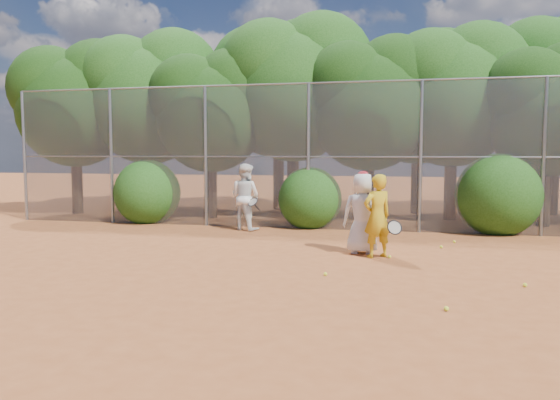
# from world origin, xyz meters

# --- Properties ---
(ground) EXTENTS (80.00, 80.00, 0.00)m
(ground) POSITION_xyz_m (0.00, 0.00, 0.00)
(ground) COLOR #9C4D23
(ground) RESTS_ON ground
(fence_back) EXTENTS (20.05, 0.09, 4.03)m
(fence_back) POSITION_xyz_m (-0.12, 6.00, 2.05)
(fence_back) COLOR gray
(fence_back) RESTS_ON ground
(tree_0) EXTENTS (4.38, 3.81, 6.00)m
(tree_0) POSITION_xyz_m (-9.44, 8.04, 3.93)
(tree_0) COLOR black
(tree_0) RESTS_ON ground
(tree_1) EXTENTS (4.64, 4.03, 6.35)m
(tree_1) POSITION_xyz_m (-6.94, 8.54, 4.16)
(tree_1) COLOR black
(tree_1) RESTS_ON ground
(tree_2) EXTENTS (3.99, 3.47, 5.47)m
(tree_2) POSITION_xyz_m (-4.45, 7.83, 3.58)
(tree_2) COLOR black
(tree_2) RESTS_ON ground
(tree_3) EXTENTS (4.89, 4.26, 6.70)m
(tree_3) POSITION_xyz_m (-1.94, 8.84, 4.40)
(tree_3) COLOR black
(tree_3) RESTS_ON ground
(tree_4) EXTENTS (4.19, 3.64, 5.73)m
(tree_4) POSITION_xyz_m (0.55, 8.24, 3.76)
(tree_4) COLOR black
(tree_4) RESTS_ON ground
(tree_5) EXTENTS (4.51, 3.92, 6.17)m
(tree_5) POSITION_xyz_m (3.06, 9.04, 4.05)
(tree_5) COLOR black
(tree_5) RESTS_ON ground
(tree_6) EXTENTS (3.86, 3.36, 5.29)m
(tree_6) POSITION_xyz_m (5.55, 8.03, 3.47)
(tree_6) COLOR black
(tree_6) RESTS_ON ground
(tree_9) EXTENTS (4.83, 4.20, 6.62)m
(tree_9) POSITION_xyz_m (-7.94, 10.84, 4.34)
(tree_9) COLOR black
(tree_9) RESTS_ON ground
(tree_10) EXTENTS (5.15, 4.48, 7.06)m
(tree_10) POSITION_xyz_m (-2.93, 11.05, 4.63)
(tree_10) COLOR black
(tree_10) RESTS_ON ground
(tree_11) EXTENTS (4.64, 4.03, 6.35)m
(tree_11) POSITION_xyz_m (2.06, 10.64, 4.16)
(tree_11) COLOR black
(tree_11) RESTS_ON ground
(tree_12) EXTENTS (5.02, 4.37, 6.88)m
(tree_12) POSITION_xyz_m (6.56, 11.24, 4.51)
(tree_12) COLOR black
(tree_12) RESTS_ON ground
(bush_0) EXTENTS (2.00, 2.00, 2.00)m
(bush_0) POSITION_xyz_m (-6.00, 6.30, 1.00)
(bush_0) COLOR #1A4611
(bush_0) RESTS_ON ground
(bush_1) EXTENTS (1.80, 1.80, 1.80)m
(bush_1) POSITION_xyz_m (-1.00, 6.30, 0.90)
(bush_1) COLOR #1A4611
(bush_1) RESTS_ON ground
(bush_2) EXTENTS (2.20, 2.20, 2.20)m
(bush_2) POSITION_xyz_m (4.00, 6.30, 1.10)
(bush_2) COLOR #1A4611
(bush_2) RESTS_ON ground
(player_yellow) EXTENTS (0.89, 0.69, 1.69)m
(player_yellow) POSITION_xyz_m (1.08, 2.19, 0.84)
(player_yellow) COLOR gold
(player_yellow) RESTS_ON ground
(player_teen) EXTENTS (0.84, 0.56, 1.73)m
(player_teen) POSITION_xyz_m (0.76, 2.58, 0.86)
(player_teen) COLOR silver
(player_teen) RESTS_ON ground
(player_white) EXTENTS (1.08, 0.97, 1.82)m
(player_white) POSITION_xyz_m (-2.64, 5.40, 0.91)
(player_white) COLOR white
(player_white) RESTS_ON ground
(ball_0) EXTENTS (0.07, 0.07, 0.07)m
(ball_0) POSITION_xyz_m (1.34, 2.15, 0.03)
(ball_0) COLOR yellow
(ball_0) RESTS_ON ground
(ball_1) EXTENTS (0.07, 0.07, 0.07)m
(ball_1) POSITION_xyz_m (2.42, 3.56, 0.03)
(ball_1) COLOR yellow
(ball_1) RESTS_ON ground
(ball_2) EXTENTS (0.07, 0.07, 0.07)m
(ball_2) POSITION_xyz_m (2.18, -1.41, 0.03)
(ball_2) COLOR yellow
(ball_2) RESTS_ON ground
(ball_3) EXTENTS (0.07, 0.07, 0.07)m
(ball_3) POSITION_xyz_m (3.49, 0.23, 0.03)
(ball_3) COLOR yellow
(ball_3) RESTS_ON ground
(ball_4) EXTENTS (0.07, 0.07, 0.07)m
(ball_4) POSITION_xyz_m (0.30, 0.30, 0.03)
(ball_4) COLOR yellow
(ball_4) RESTS_ON ground
(ball_5) EXTENTS (0.07, 0.07, 0.07)m
(ball_5) POSITION_xyz_m (2.77, 4.37, 0.03)
(ball_5) COLOR yellow
(ball_5) RESTS_ON ground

